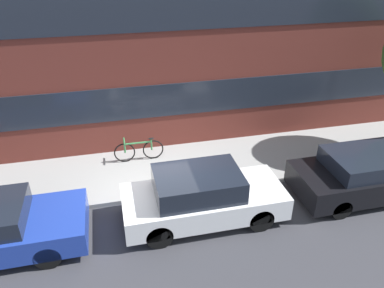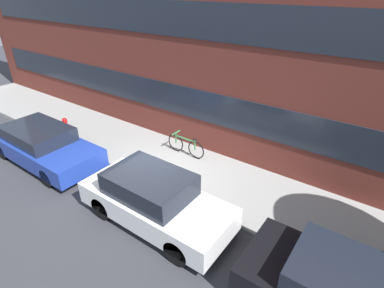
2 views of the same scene
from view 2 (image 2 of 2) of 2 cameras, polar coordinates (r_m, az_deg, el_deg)
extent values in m
plane|color=#333338|center=(9.57, -7.82, -7.97)|extent=(56.00, 56.00, 0.00)
cube|color=gray|center=(10.38, -2.67, -4.03)|extent=(28.00, 2.76, 0.14)
cube|color=maroon|center=(10.34, 3.48, 20.26)|extent=(28.00, 0.90, 8.34)
cube|color=#1E232D|center=(10.56, 1.72, 7.35)|extent=(25.76, 0.04, 1.10)
cube|color=#1E232D|center=(9.90, 1.97, 22.36)|extent=(25.76, 0.04, 1.10)
cube|color=#1E3899|center=(11.66, -26.32, -0.71)|extent=(4.59, 1.78, 0.60)
cube|color=black|center=(11.59, -27.33, 1.87)|extent=(2.39, 1.57, 0.47)
cylinder|color=black|center=(11.00, -18.83, -2.24)|extent=(0.60, 0.18, 0.60)
cylinder|color=black|center=(10.34, -25.83, -5.84)|extent=(0.60, 0.18, 0.60)
cylinder|color=black|center=(13.24, -26.28, 1.58)|extent=(0.60, 0.18, 0.60)
cylinder|color=black|center=(12.70, -32.36, -1.16)|extent=(0.60, 0.18, 0.60)
cube|color=silver|center=(7.98, -6.90, -11.42)|extent=(4.12, 1.68, 0.62)
cube|color=black|center=(7.71, -8.08, -7.55)|extent=(2.14, 1.48, 0.57)
cylinder|color=black|center=(7.99, 3.94, -13.36)|extent=(0.65, 0.18, 0.65)
cylinder|color=black|center=(7.12, -2.93, -19.94)|extent=(0.65, 0.18, 0.65)
cylinder|color=black|center=(9.26, -9.63, -7.01)|extent=(0.65, 0.18, 0.65)
cylinder|color=black|center=(8.53, -16.80, -11.60)|extent=(0.65, 0.18, 0.65)
cube|color=black|center=(6.31, 29.22, -22.22)|extent=(2.26, 1.55, 0.44)
cylinder|color=black|center=(7.50, 19.48, -19.41)|extent=(0.56, 0.18, 0.56)
cylinder|color=red|center=(13.22, -22.60, 1.68)|extent=(0.27, 0.27, 0.04)
cylinder|color=red|center=(13.10, -22.85, 2.89)|extent=(0.19, 0.19, 0.58)
sphere|color=red|center=(12.97, -23.12, 4.21)|extent=(0.20, 0.20, 0.20)
cylinder|color=red|center=(13.21, -23.30, 3.30)|extent=(0.15, 0.07, 0.07)
cylinder|color=red|center=(12.94, -22.49, 2.95)|extent=(0.15, 0.07, 0.07)
torus|color=black|center=(10.94, -3.12, 0.26)|extent=(0.67, 0.05, 0.67)
torus|color=black|center=(10.45, 0.77, -1.14)|extent=(0.67, 0.05, 0.67)
cylinder|color=#33723F|center=(10.55, -1.24, 0.99)|extent=(0.87, 0.06, 0.06)
cylinder|color=#33723F|center=(10.38, 0.57, -0.16)|extent=(0.06, 0.06, 0.38)
cylinder|color=#33723F|center=(10.84, -3.07, 1.11)|extent=(0.06, 0.06, 0.38)
ellipsoid|color=black|center=(10.28, 0.58, 0.90)|extent=(0.20, 0.08, 0.05)
cylinder|color=#33723F|center=(10.74, -3.10, 2.15)|extent=(0.05, 0.44, 0.05)
camera|label=1|loc=(7.07, -84.25, 11.24)|focal=35.00mm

